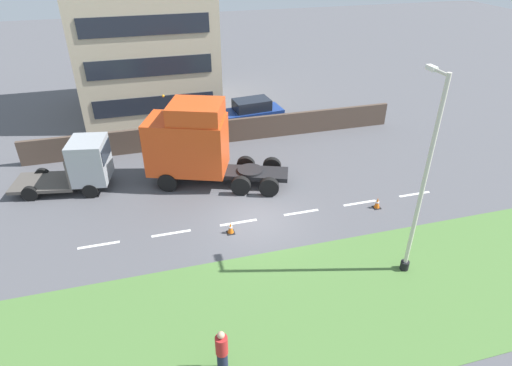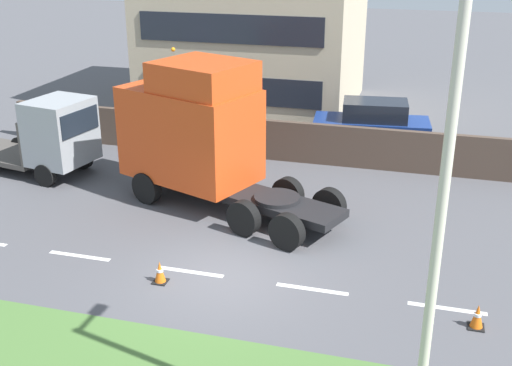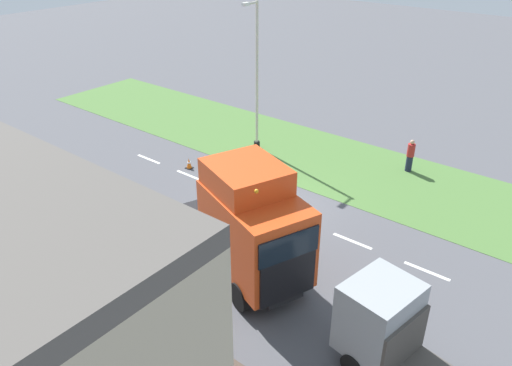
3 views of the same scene
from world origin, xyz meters
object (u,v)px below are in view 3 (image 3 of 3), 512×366
object	(u,v)px
lorry_cab	(251,226)
traffic_cone_lead	(189,163)
flatbed_truck	(389,330)
lamp_post	(256,85)
pedestrian	(410,156)
traffic_cone_trailing	(308,208)
parked_car	(19,290)

from	to	relation	value
lorry_cab	traffic_cone_lead	bearing A→B (deg)	-100.28
flatbed_truck	lamp_post	bearing A→B (deg)	61.94
pedestrian	traffic_cone_lead	world-z (taller)	pedestrian
traffic_cone_trailing	lamp_post	bearing A→B (deg)	-123.60
flatbed_truck	lamp_post	distance (m)	16.65
pedestrian	traffic_cone_lead	bearing A→B (deg)	-53.06
traffic_cone_lead	flatbed_truck	bearing A→B (deg)	67.50
lorry_cab	parked_car	bearing A→B (deg)	-16.71
lamp_post	traffic_cone_trailing	world-z (taller)	lamp_post
pedestrian	lorry_cab	bearing A→B (deg)	-4.40
parked_car	pedestrian	xyz separation A→B (m)	(-18.38, 5.76, -0.14)
pedestrian	traffic_cone_trailing	size ratio (longest dim) A/B	3.07
pedestrian	traffic_cone_lead	size ratio (longest dim) A/B	3.07
lorry_cab	flatbed_truck	world-z (taller)	lorry_cab
parked_car	pedestrian	distance (m)	19.27
flatbed_truck	parked_car	distance (m)	11.93
traffic_cone_lead	traffic_cone_trailing	distance (m)	7.55
lamp_post	pedestrian	xyz separation A→B (m)	(-2.72, 8.17, -2.91)
lamp_post	pedestrian	bearing A→B (deg)	108.40
lorry_cab	traffic_cone_lead	size ratio (longest dim) A/B	13.23
traffic_cone_trailing	flatbed_truck	bearing A→B (deg)	48.04
pedestrian	traffic_cone_trailing	bearing A→B (deg)	-14.41
parked_car	pedestrian	size ratio (longest dim) A/B	2.58
lorry_cab	pedestrian	world-z (taller)	lorry_cab
pedestrian	traffic_cone_lead	distance (m)	11.70
lorry_cab	lamp_post	xyz separation A→B (m)	(-9.40, -7.23, 1.48)
pedestrian	flatbed_truck	bearing A→B (deg)	20.48
traffic_cone_lead	lamp_post	bearing A→B (deg)	164.73
traffic_cone_lead	traffic_cone_trailing	xyz separation A→B (m)	(-0.07, 7.55, 0.00)
flatbed_truck	parked_car	bearing A→B (deg)	127.49
traffic_cone_lead	pedestrian	bearing A→B (deg)	126.94
flatbed_truck	traffic_cone_trailing	world-z (taller)	flatbed_truck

